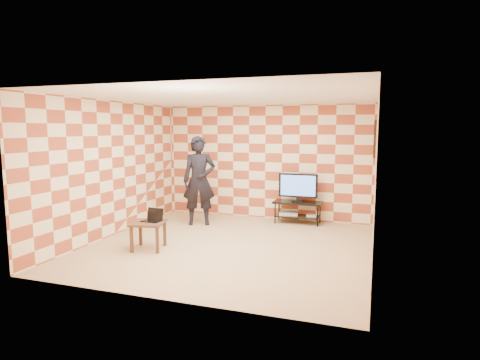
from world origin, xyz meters
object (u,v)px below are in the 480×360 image
(person, at_px, (199,181))
(side_table, at_px, (148,227))
(tv_stand, at_px, (298,207))
(tv, at_px, (298,186))

(person, bearing_deg, side_table, -115.06)
(tv_stand, height_order, person, person)
(side_table, distance_m, person, 2.11)
(tv_stand, distance_m, tv, 0.49)
(side_table, bearing_deg, tv, 52.63)
(side_table, relative_size, person, 0.33)
(side_table, xyz_separation_m, person, (0.08, 2.02, 0.58))
(tv_stand, distance_m, person, 2.32)
(tv_stand, relative_size, side_table, 1.66)
(tv_stand, bearing_deg, tv, -89.85)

